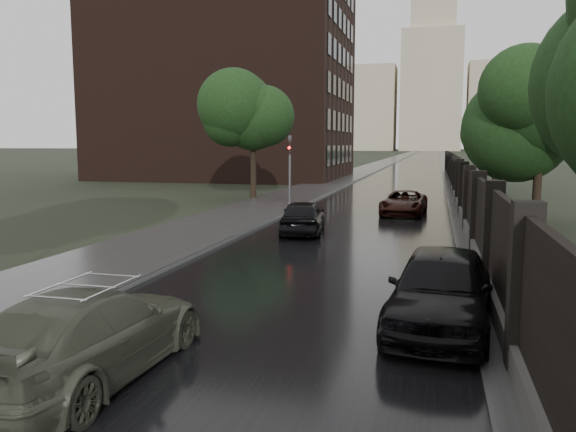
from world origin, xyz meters
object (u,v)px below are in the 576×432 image
Objects in this scene: tree_right_c at (497,125)px; volga_sedan at (88,334)px; traffic_light at (290,166)px; car_right_far at (404,203)px; car_right_near at (441,289)px; hatchback_left at (303,217)px; tree_left_far at (253,117)px; tree_right_b at (541,111)px.

volga_sedan is at bearing -104.14° from tree_right_c.
tree_right_c is 19.26m from traffic_light.
volga_sedan reaches higher than car_right_far.
car_right_near is (-4.10, -33.14, -4.16)m from tree_right_c.
traffic_light is at bearing -79.70° from hatchback_left.
tree_left_far is 6.84m from traffic_light.
tree_right_b reaches higher than car_right_far.
tree_right_c is (0.00, 18.00, 0.00)m from tree_right_b.
traffic_light is (3.70, -5.01, -2.84)m from tree_left_far.
tree_left_far reaches higher than car_right_far.
car_right_near is (7.70, -18.14, -1.61)m from traffic_light.
tree_right_b is 1.58× the size of car_right_far.
volga_sedan is (-9.30, -18.90, -4.25)m from tree_right_b.
tree_right_c is at bearing 90.00° from tree_right_b.
tree_left_far reaches higher than tree_right_c.
hatchback_left is at bearing 121.55° from car_right_near.
hatchback_left is 7.96m from car_right_far.
car_right_far is (-5.75, -15.50, -4.33)m from tree_right_c.
tree_right_b is at bearing -14.24° from traffic_light.
traffic_light is (-11.80, -15.01, -2.55)m from tree_right_c.
volga_sedan is 1.19× the size of hatchback_left.
car_right_near reaches higher than volga_sedan.
tree_left_far is 17.45m from tree_right_b.
car_right_near reaches higher than car_right_far.
traffic_light is (-11.80, 2.99, -2.55)m from tree_right_b.
traffic_light is 22.11m from volga_sedan.
volga_sedan is 6.42m from car_right_near.
tree_left_far is 1.54× the size of volga_sedan.
car_right_near is at bearing -63.78° from tree_left_far.
tree_right_b and tree_right_c have the same top height.
car_right_near is at bearing -81.12° from car_right_far.
tree_right_c is at bearing 88.22° from car_right_near.
traffic_light is 0.90× the size of car_right_far.
tree_right_b is 21.49m from volga_sedan.
tree_left_far is 18.45m from tree_right_c.
car_right_far is (9.75, -5.50, -4.63)m from tree_left_far.
tree_right_c reaches higher than car_right_near.
volga_sedan is (2.50, -21.90, -1.70)m from traffic_light.
hatchback_left is 0.88× the size of car_right_near.
tree_right_c is at bearing 51.82° from traffic_light.
tree_right_c is 24.82m from hatchback_left.
tree_right_b is at bearing -115.41° from volga_sedan.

